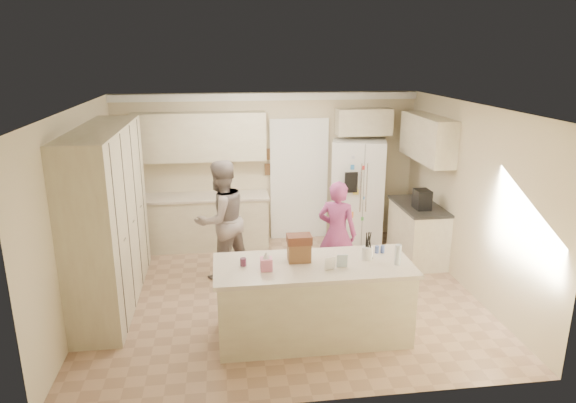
{
  "coord_description": "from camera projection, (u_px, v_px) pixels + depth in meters",
  "views": [
    {
      "loc": [
        -0.81,
        -6.46,
        3.28
      ],
      "look_at": [
        0.1,
        0.35,
        1.25
      ],
      "focal_mm": 32.0,
      "sensor_mm": 36.0,
      "label": 1
    }
  ],
  "objects": [
    {
      "name": "right_upper_cab",
      "position": [
        427.0,
        138.0,
        8.06
      ],
      "size": [
        0.35,
        1.5,
        0.7
      ],
      "primitive_type": "cube",
      "color": "beige",
      "rests_on": "wall_right"
    },
    {
      "name": "dollhouse_roof",
      "position": [
        299.0,
        239.0,
        5.89
      ],
      "size": [
        0.28,
        0.2,
        0.1
      ],
      "primitive_type": "cube",
      "color": "#592D1E",
      "rests_on": "dollhouse_body"
    },
    {
      "name": "teen_boy",
      "position": [
        221.0,
        220.0,
        7.53
      ],
      "size": [
        1.09,
        1.05,
        1.78
      ],
      "primitive_type": "imported",
      "rotation": [
        0.0,
        0.0,
        3.76
      ],
      "color": "gray",
      "rests_on": "floor"
    },
    {
      "name": "jam_jar",
      "position": [
        243.0,
        262.0,
        5.82
      ],
      "size": [
        0.07,
        0.07,
        0.09
      ],
      "primitive_type": "cylinder",
      "color": "#59263F",
      "rests_on": "island_top"
    },
    {
      "name": "wall_left",
      "position": [
        79.0,
        213.0,
        6.47
      ],
      "size": [
        0.02,
        4.6,
        2.6
      ],
      "primitive_type": "cube",
      "color": "beige",
      "rests_on": "ground"
    },
    {
      "name": "doorway_casing",
      "position": [
        299.0,
        181.0,
        9.08
      ],
      "size": [
        1.02,
        0.03,
        2.22
      ],
      "primitive_type": "cube",
      "color": "white",
      "rests_on": "floor"
    },
    {
      "name": "crown_back",
      "position": [
        267.0,
        97.0,
        8.6
      ],
      "size": [
        5.2,
        0.08,
        0.12
      ],
      "primitive_type": "cube",
      "color": "white",
      "rests_on": "wall_back"
    },
    {
      "name": "floor",
      "position": [
        284.0,
        295.0,
        7.17
      ],
      "size": [
        5.2,
        4.6,
        0.02
      ],
      "primitive_type": "cube",
      "color": "tan",
      "rests_on": "ground"
    },
    {
      "name": "shaker_pepper",
      "position": [
        383.0,
        249.0,
        6.2
      ],
      "size": [
        0.05,
        0.05,
        0.09
      ],
      "primitive_type": "cylinder",
      "color": "#415499",
      "rests_on": "island_top"
    },
    {
      "name": "fridge_magnets",
      "position": [
        363.0,
        196.0,
        8.7
      ],
      "size": [
        0.76,
        0.02,
        1.44
      ],
      "primitive_type": null,
      "color": "tan",
      "rests_on": "refrigerator"
    },
    {
      "name": "coffee_maker",
      "position": [
        422.0,
        199.0,
        7.91
      ],
      "size": [
        0.22,
        0.28,
        0.3
      ],
      "primitive_type": "cube",
      "color": "black",
      "rests_on": "right_countertop"
    },
    {
      "name": "tissue_box",
      "position": [
        266.0,
        264.0,
        5.7
      ],
      "size": [
        0.13,
        0.13,
        0.14
      ],
      "primitive_type": "cube",
      "color": "pink",
      "rests_on": "island_top"
    },
    {
      "name": "dollhouse_body",
      "position": [
        299.0,
        252.0,
        5.93
      ],
      "size": [
        0.26,
        0.18,
        0.22
      ],
      "primitive_type": "cube",
      "color": "brown",
      "rests_on": "island_top"
    },
    {
      "name": "utensil_crock",
      "position": [
        367.0,
        253.0,
        5.99
      ],
      "size": [
        0.13,
        0.13,
        0.15
      ],
      "primitive_type": "cylinder",
      "color": "white",
      "rests_on": "island_top"
    },
    {
      "name": "refrigerator",
      "position": [
        358.0,
        191.0,
        9.05
      ],
      "size": [
        1.05,
        0.91,
        1.8
      ],
      "primitive_type": "cube",
      "rotation": [
        0.0,
        0.0,
        -0.27
      ],
      "color": "white",
      "rests_on": "floor"
    },
    {
      "name": "shaker_salt",
      "position": [
        377.0,
        249.0,
        6.19
      ],
      "size": [
        0.05,
        0.05,
        0.09
      ],
      "primitive_type": "cylinder",
      "color": "#415499",
      "rests_on": "island_top"
    },
    {
      "name": "wall_right",
      "position": [
        470.0,
        198.0,
        7.13
      ],
      "size": [
        0.02,
        4.6,
        2.6
      ],
      "primitive_type": "cube",
      "color": "beige",
      "rests_on": "ground"
    },
    {
      "name": "wall_back",
      "position": [
        268.0,
        168.0,
        9.0
      ],
      "size": [
        5.2,
        0.02,
        2.6
      ],
      "primitive_type": "cube",
      "color": "beige",
      "rests_on": "ground"
    },
    {
      "name": "doorway_opening",
      "position": [
        299.0,
        181.0,
        9.11
      ],
      "size": [
        0.9,
        0.06,
        2.1
      ],
      "primitive_type": "cube",
      "color": "black",
      "rests_on": "floor"
    },
    {
      "name": "fridge_seam",
      "position": [
        363.0,
        196.0,
        8.71
      ],
      "size": [
        0.02,
        0.02,
        1.78
      ],
      "primitive_type": "cube",
      "color": "gray",
      "rests_on": "refrigerator"
    },
    {
      "name": "back_upper_cab",
      "position": [
        199.0,
        137.0,
        8.51
      ],
      "size": [
        2.2,
        0.35,
        0.8
      ],
      "primitive_type": "cube",
      "color": "beige",
      "rests_on": "wall_back"
    },
    {
      "name": "over_fridge_cab",
      "position": [
        364.0,
        122.0,
        8.8
      ],
      "size": [
        0.95,
        0.35,
        0.45
      ],
      "primitive_type": "cube",
      "color": "beige",
      "rests_on": "wall_back"
    },
    {
      "name": "right_countertop",
      "position": [
        419.0,
        206.0,
        8.15
      ],
      "size": [
        0.63,
        1.24,
        0.04
      ],
      "primitive_type": "cube",
      "color": "#2D2B28",
      "rests_on": "right_base_cab"
    },
    {
      "name": "right_base_cab",
      "position": [
        417.0,
        233.0,
        8.29
      ],
      "size": [
        0.6,
        1.2,
        0.88
      ],
      "primitive_type": "cube",
      "color": "beige",
      "rests_on": "floor"
    },
    {
      "name": "wall_front",
      "position": [
        316.0,
        280.0,
        4.6
      ],
      "size": [
        5.2,
        0.02,
        2.6
      ],
      "primitive_type": "cube",
      "color": "beige",
      "rests_on": "ground"
    },
    {
      "name": "wall_frame_upper",
      "position": [
        269.0,
        154.0,
        8.89
      ],
      "size": [
        0.15,
        0.02,
        0.2
      ],
      "primitive_type": "cube",
      "color": "brown",
      "rests_on": "wall_back"
    },
    {
      "name": "back_countertop",
      "position": [
        202.0,
        197.0,
        8.66
      ],
      "size": [
        2.24,
        0.63,
        0.04
      ],
      "primitive_type": "cube",
      "color": "beige",
      "rests_on": "back_base_cab"
    },
    {
      "name": "greeting_card_b",
      "position": [
        342.0,
        261.0,
        5.76
      ],
      "size": [
        0.12,
        0.05,
        0.16
      ],
      "primitive_type": "cube",
      "rotation": [
        0.15,
        0.0,
        -0.1
      ],
      "color": "silver",
      "rests_on": "island_top"
    },
    {
      "name": "fridge_handle_l",
      "position": [
        361.0,
        188.0,
        8.65
      ],
      "size": [
        0.02,
        0.02,
        0.85
      ],
      "primitive_type": "cylinder",
      "color": "silver",
      "rests_on": "refrigerator"
    },
    {
      "name": "island_top",
      "position": [
        313.0,
        266.0,
        5.89
      ],
      "size": [
        2.28,
        0.96,
        0.05
      ],
      "primitive_type": "cube",
      "color": "beige",
      "rests_on": "island_base"
    },
    {
      "name": "fridge_dispenser",
      "position": [
        351.0,
        182.0,
        8.6
      ],
      "size": [
        0.22,
        0.03,
        0.35
      ],
      "primitive_type": "cube",
      "color": "black",
      "rests_on": "refrigerator"
    },
    {
      "name": "ceiling",
      "position": [
        284.0,
        106.0,
        6.43
      ],
      "size": [
        5.2,
        4.6,
        0.02
      ],
      "primitive_type": "cube",
      "color": "white",
      "rests_on": "wall_back"
    },
    {
      "name": "teen_girl",
      "position": [
        337.0,
        233.0,
        7.32
      ],
      "size": [
        0.67,
        0.59,
        1.54
      ],
      "primitive_type": "imported",
      "rotation": [
        0.0,
        0.0,
        2.66
      ],
      "color": "#A23981",
      "rests_on": "floor"
    },
    {
      "name": "tissue_plume",
      "position": [
        266.0,
        255.0,
        5.67
      ],
      "size": [
        0.08,
        0.08,
        0.08
      ],
      "primitive_type": "cone",
      "color": "white",
      "rests_on": "tissue_box"
    },
    {
      "name": "fridge_handle_r",
      "position": [
        367.0,
        188.0,
        8.66
      ],
      "size": [
        0.02,
        0.02,
        0.85
      ],
      "primitive_type": "cylinder",
      "color": "silver",
      "rests_on": "refrigerator"
    },
    {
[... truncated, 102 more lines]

